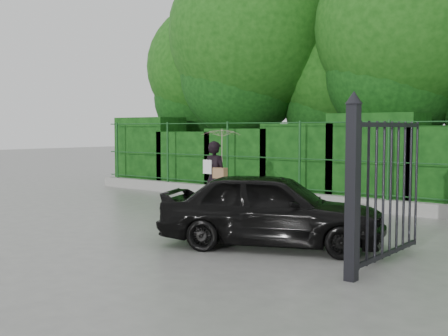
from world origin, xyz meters
The scene contains 8 objects.
ground centered at (0.00, 0.00, 0.00)m, with size 80.00×80.00×0.00m, color gray.
kerb centered at (0.00, 4.50, 0.15)m, with size 14.00×0.25×0.30m, color #9E9E99.
fence centered at (0.22, 4.50, 1.20)m, with size 14.13×0.06×1.80m.
hedge centered at (0.05, 5.50, 1.04)m, with size 14.20×1.20×2.27m.
trees centered at (1.14, 7.74, 4.62)m, with size 17.10×6.15×8.08m.
gate centered at (4.60, -0.72, 1.19)m, with size 0.22×2.33×2.36m.
woman centered at (-0.40, 2.29, 1.25)m, with size 0.90×0.91×1.91m.
car centered at (2.68, -0.12, 0.61)m, with size 1.44×3.57×1.22m, color black.
Camera 1 is at (7.68, -7.57, 1.90)m, focal length 45.00 mm.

